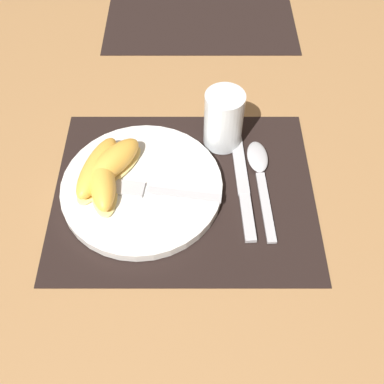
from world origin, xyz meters
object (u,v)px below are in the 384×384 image
object	(u,v)px
knife	(243,186)
citrus_wedge_2	(102,182)
plate	(142,188)
fork	(148,191)
citrus_wedge_1	(97,168)
juice_glass	(223,122)
citrus_wedge_0	(113,162)
spoon	(259,169)

from	to	relation	value
knife	citrus_wedge_2	world-z (taller)	citrus_wedge_2
plate	knife	xyz separation A→B (m)	(0.16, 0.01, -0.01)
citrus_wedge_2	fork	bearing A→B (deg)	-6.18
knife	citrus_wedge_1	distance (m)	0.23
juice_glass	citrus_wedge_2	distance (m)	0.22
juice_glass	citrus_wedge_0	world-z (taller)	juice_glass
plate	citrus_wedge_1	world-z (taller)	citrus_wedge_1
plate	citrus_wedge_0	bearing A→B (deg)	145.16
plate	juice_glass	size ratio (longest dim) A/B	2.48
juice_glass	citrus_wedge_2	bearing A→B (deg)	-149.06
knife	fork	bearing A→B (deg)	-172.47
plate	spoon	bearing A→B (deg)	11.82
citrus_wedge_0	citrus_wedge_1	world-z (taller)	citrus_wedge_0
plate	citrus_wedge_2	xyz separation A→B (m)	(-0.06, -0.01, 0.02)
plate	citrus_wedge_1	distance (m)	0.07
citrus_wedge_0	citrus_wedge_2	size ratio (longest dim) A/B	0.96
plate	juice_glass	world-z (taller)	juice_glass
spoon	citrus_wedge_1	world-z (taller)	citrus_wedge_1
fork	citrus_wedge_1	world-z (taller)	citrus_wedge_1
juice_glass	citrus_wedge_1	distance (m)	0.22
juice_glass	spoon	xyz separation A→B (m)	(0.06, -0.07, -0.04)
spoon	citrus_wedge_1	bearing A→B (deg)	-175.86
juice_glass	knife	size ratio (longest dim) A/B	0.48
plate	citrus_wedge_0	size ratio (longest dim) A/B	2.15
plate	citrus_wedge_1	bearing A→B (deg)	163.11
plate	citrus_wedge_0	world-z (taller)	citrus_wedge_0
juice_glass	citrus_wedge_2	world-z (taller)	juice_glass
fork	citrus_wedge_0	bearing A→B (deg)	141.81
spoon	citrus_wedge_1	xyz separation A→B (m)	(-0.26, -0.02, 0.03)
plate	spoon	world-z (taller)	plate
knife	citrus_wedge_2	bearing A→B (deg)	-176.87
fork	citrus_wedge_0	world-z (taller)	citrus_wedge_0
plate	citrus_wedge_2	world-z (taller)	citrus_wedge_2
spoon	citrus_wedge_1	distance (m)	0.26
juice_glass	fork	distance (m)	0.17
juice_glass	citrus_wedge_1	bearing A→B (deg)	-156.70
spoon	citrus_wedge_2	world-z (taller)	citrus_wedge_2
juice_glass	knife	distance (m)	0.11
juice_glass	citrus_wedge_0	bearing A→B (deg)	-156.56
spoon	citrus_wedge_0	size ratio (longest dim) A/B	1.67
juice_glass	spoon	bearing A→B (deg)	-48.87
knife	citrus_wedge_0	world-z (taller)	citrus_wedge_0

